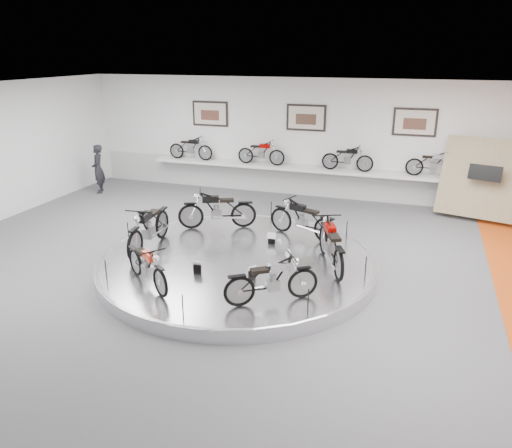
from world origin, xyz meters
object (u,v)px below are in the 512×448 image
(bike_b, at_px, (303,219))
(bike_d, at_px, (149,227))
(display_platform, at_px, (237,263))
(bike_f, at_px, (272,280))
(visitor, at_px, (98,169))
(bike_e, at_px, (147,265))
(bike_c, at_px, (217,209))
(shelf, at_px, (303,169))
(bike_a, at_px, (331,244))

(bike_b, bearing_deg, bike_d, 50.48)
(display_platform, height_order, bike_f, bike_f)
(bike_d, distance_m, visitor, 6.85)
(bike_e, bearing_deg, visitor, 167.05)
(bike_d, height_order, bike_e, bike_d)
(bike_c, bearing_deg, shelf, -127.97)
(shelf, height_order, bike_a, bike_a)
(bike_f, bearing_deg, bike_b, 59.83)
(bike_c, relative_size, bike_f, 1.12)
(bike_b, relative_size, bike_f, 1.07)
(display_platform, height_order, bike_b, bike_b)
(shelf, xyz_separation_m, bike_e, (-1.21, -8.33, -0.25))
(bike_d, distance_m, bike_f, 3.93)
(shelf, distance_m, bike_e, 8.42)
(bike_d, height_order, visitor, visitor)
(bike_a, bearing_deg, visitor, 40.30)
(shelf, bearing_deg, display_platform, -90.00)
(bike_b, height_order, bike_c, bike_c)
(display_platform, relative_size, shelf, 0.58)
(bike_e, bearing_deg, bike_d, 154.59)
(bike_b, height_order, visitor, visitor)
(bike_e, relative_size, visitor, 0.89)
(display_platform, distance_m, bike_a, 2.25)
(bike_b, distance_m, bike_f, 3.61)
(bike_d, relative_size, bike_f, 1.20)
(bike_c, bearing_deg, visitor, -50.25)
(bike_b, xyz_separation_m, bike_e, (-2.32, -3.72, -0.05))
(bike_e, bearing_deg, bike_c, 125.91)
(display_platform, xyz_separation_m, bike_e, (-1.21, -1.93, 0.60))
(display_platform, relative_size, bike_b, 3.80)
(display_platform, xyz_separation_m, bike_f, (1.38, -1.81, 0.61))
(bike_b, relative_size, bike_e, 1.10)
(bike_c, bearing_deg, bike_a, 131.86)
(bike_a, relative_size, bike_f, 1.15)
(shelf, bearing_deg, bike_e, -98.26)
(bike_a, xyz_separation_m, bike_e, (-3.34, -2.12, -0.08))
(bike_d, height_order, bike_f, bike_d)
(bike_a, height_order, bike_e, bike_a)
(bike_b, xyz_separation_m, bike_f, (0.27, -3.60, -0.03))
(bike_c, distance_m, bike_d, 2.13)
(shelf, distance_m, bike_c, 4.82)
(bike_e, bearing_deg, bike_a, 68.21)
(display_platform, bearing_deg, visitor, 146.26)
(bike_a, distance_m, bike_f, 2.14)
(bike_c, xyz_separation_m, visitor, (-5.81, 2.95, 0.04))
(bike_f, distance_m, visitor, 10.63)
(display_platform, bearing_deg, bike_e, -122.05)
(shelf, relative_size, bike_e, 7.21)
(bike_f, bearing_deg, visitor, 107.89)
(bike_d, bearing_deg, bike_a, 89.37)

